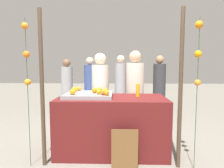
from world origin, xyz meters
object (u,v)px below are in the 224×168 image
orange_0 (99,92)px  juice_bottle (138,90)px  chalkboard_sign (125,150)px  stall_counter (112,125)px  vendor_left (100,99)px  vendor_right (135,98)px  orange_1 (103,92)px

orange_0 → juice_bottle: 0.65m
juice_bottle → chalkboard_sign: bearing=-109.9°
stall_counter → orange_0: (-0.20, -0.08, 0.55)m
orange_0 → vendor_left: (-0.04, 0.71, -0.24)m
stall_counter → juice_bottle: 0.71m
stall_counter → vendor_right: (0.42, 0.63, 0.33)m
juice_bottle → vendor_right: (-0.00, 0.56, -0.23)m
vendor_left → juice_bottle: bearing=-39.9°
stall_counter → juice_bottle: juice_bottle is taller
orange_0 → chalkboard_sign: 0.96m
vendor_left → orange_1: bearing=-81.7°
orange_0 → juice_bottle: juice_bottle is taller
juice_bottle → chalkboard_sign: size_ratio=0.39×
orange_0 → orange_1: bearing=-45.3°
chalkboard_sign → vendor_left: size_ratio=0.35×
stall_counter → orange_0: bearing=-159.1°
chalkboard_sign → vendor_left: (-0.43, 1.20, 0.49)m
orange_0 → vendor_left: size_ratio=0.05×
stall_counter → orange_1: size_ratio=18.92×
stall_counter → orange_0: orange_0 is taller
stall_counter → orange_1: (-0.12, -0.15, 0.56)m
stall_counter → juice_bottle: bearing=10.3°
stall_counter → orange_1: bearing=-129.2°
juice_bottle → vendor_right: bearing=90.2°
vendor_right → orange_1: bearing=-124.9°
orange_0 → chalkboard_sign: (0.40, -0.49, -0.73)m
stall_counter → vendor_left: bearing=110.7°
orange_0 → stall_counter: bearing=20.9°
orange_0 → vendor_left: bearing=93.1°
orange_0 → juice_bottle: bearing=13.8°
chalkboard_sign → vendor_left: 1.37m
chalkboard_sign → juice_bottle: bearing=70.1°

